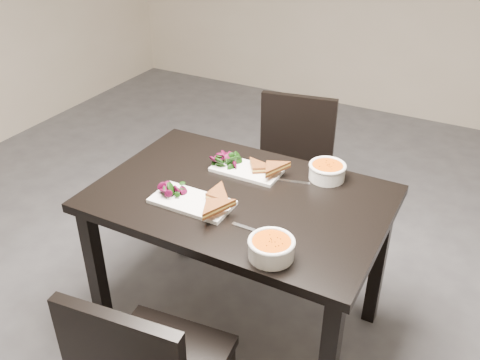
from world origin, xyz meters
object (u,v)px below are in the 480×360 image
Objects in this scene: chair_far at (291,164)px; plate_near at (192,202)px; plate_far at (246,170)px; soup_bowl_near at (271,247)px; table at (240,214)px; soup_bowl_far at (327,170)px.

plate_near is at bearing -103.22° from chair_far.
chair_far is 2.80× the size of plate_far.
chair_far is 5.16× the size of soup_bowl_near.
table is 1.41× the size of chair_far.
chair_far is 0.97m from plate_near.
plate_near is 1.09× the size of plate_far.
plate_near is (-0.14, -0.15, 0.11)m from table.
soup_bowl_near is 0.60m from plate_far.
plate_far is 1.88× the size of soup_bowl_far.
plate_near reaches higher than plate_far.
table is 0.80m from chair_far.
plate_far is at bearing 109.54° from table.
soup_bowl_far is (-0.01, 0.59, -0.00)m from soup_bowl_near.
plate_near is 2.05× the size of soup_bowl_far.
plate_near is 2.01× the size of soup_bowl_near.
table is 0.44m from soup_bowl_near.
soup_bowl_near is at bearing -81.24° from chair_far.
table is 7.29× the size of soup_bowl_near.
table is at bearing -132.89° from soup_bowl_far.
chair_far reaches higher than plate_near.
plate_far is (-0.35, 0.48, -0.03)m from soup_bowl_near.
soup_bowl_near is 0.59m from soup_bowl_far.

